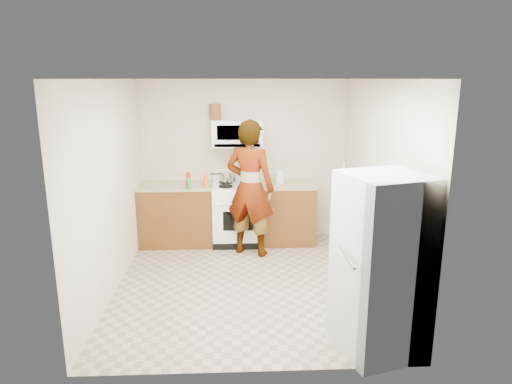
{
  "coord_description": "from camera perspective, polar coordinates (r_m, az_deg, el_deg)",
  "views": [
    {
      "loc": [
        -0.12,
        -5.3,
        2.5
      ],
      "look_at": [
        0.14,
        0.55,
        1.04
      ],
      "focal_mm": 32.0,
      "sensor_mm": 36.0,
      "label": 1
    }
  ],
  "objects": [
    {
      "name": "cabinet_left",
      "position": [
        7.16,
        -9.83,
        -2.89
      ],
      "size": [
        1.12,
        0.62,
        0.9
      ],
      "primitive_type": "cube",
      "color": "brown",
      "rests_on": "floor"
    },
    {
      "name": "saucepan",
      "position": [
        7.11,
        -3.51,
        1.94
      ],
      "size": [
        0.28,
        0.28,
        0.14
      ],
      "primitive_type": "cylinder",
      "rotation": [
        0.0,
        0.0,
        0.13
      ],
      "color": "#B5B6BA",
      "rests_on": "gas_range"
    },
    {
      "name": "microwave",
      "position": [
        6.96,
        -2.38,
        7.35
      ],
      "size": [
        0.76,
        0.38,
        0.4
      ],
      "primitive_type": "cube",
      "color": "white",
      "rests_on": "back_wall"
    },
    {
      "name": "tray",
      "position": [
        6.86,
        -1.44,
        0.94
      ],
      "size": [
        0.25,
        0.16,
        0.05
      ],
      "primitive_type": "cube",
      "rotation": [
        0.0,
        0.0,
        -0.01
      ],
      "color": "white",
      "rests_on": "gas_range"
    },
    {
      "name": "person",
      "position": [
        6.5,
        -0.74,
        0.46
      ],
      "size": [
        0.85,
        0.72,
        1.97
      ],
      "primitive_type": "imported",
      "rotation": [
        0.0,
        0.0,
        2.71
      ],
      "color": "tan",
      "rests_on": "floor"
    },
    {
      "name": "pot_lid",
      "position": [
        6.9,
        -6.65,
        0.81
      ],
      "size": [
        0.27,
        0.27,
        0.01
      ],
      "primitive_type": "cylinder",
      "rotation": [
        0.0,
        0.0,
        -0.06
      ],
      "color": "white",
      "rests_on": "counter_left"
    },
    {
      "name": "gas_range",
      "position": [
        7.08,
        -2.27,
        -2.58
      ],
      "size": [
        0.76,
        0.65,
        1.13
      ],
      "color": "white",
      "rests_on": "floor"
    },
    {
      "name": "broom",
      "position": [
        6.91,
        11.46,
        -1.63
      ],
      "size": [
        0.27,
        0.16,
        1.33
      ],
      "primitive_type": "cylinder",
      "rotation": [
        0.14,
        -0.14,
        -0.3
      ],
      "color": "white",
      "rests_on": "floor"
    },
    {
      "name": "kettle",
      "position": [
        7.07,
        3.04,
        1.84
      ],
      "size": [
        0.17,
        0.17,
        0.17
      ],
      "primitive_type": "cylinder",
      "rotation": [
        0.0,
        0.0,
        0.28
      ],
      "color": "white",
      "rests_on": "counter_right"
    },
    {
      "name": "counter_left",
      "position": [
        7.04,
        -9.99,
        0.75
      ],
      "size": [
        1.14,
        0.64,
        0.03
      ],
      "primitive_type": "cube",
      "color": "#988F67",
      "rests_on": "cabinet_left"
    },
    {
      "name": "bottle_green_cap",
      "position": [
        6.69,
        -8.34,
        1.03
      ],
      "size": [
        0.06,
        0.06,
        0.17
      ],
      "primitive_type": "cylinder",
      "rotation": [
        0.0,
        0.0,
        -0.09
      ],
      "color": "#1A8F34",
      "rests_on": "counter_left"
    },
    {
      "name": "right_wall",
      "position": [
        5.71,
        14.95,
        0.84
      ],
      "size": [
        0.02,
        3.6,
        2.5
      ],
      "primitive_type": "cube",
      "color": "beige",
      "rests_on": "floor"
    },
    {
      "name": "cabinet_right",
      "position": [
        7.14,
        4.0,
        -2.75
      ],
      "size": [
        0.8,
        0.62,
        0.9
      ],
      "primitive_type": "cube",
      "color": "brown",
      "rests_on": "floor"
    },
    {
      "name": "counter_right",
      "position": [
        7.02,
        4.07,
        0.9
      ],
      "size": [
        0.82,
        0.64,
        0.03
      ],
      "primitive_type": "cube",
      "color": "#988F67",
      "rests_on": "cabinet_right"
    },
    {
      "name": "bottle_spray",
      "position": [
        6.81,
        -8.46,
        1.49
      ],
      "size": [
        0.09,
        0.09,
        0.23
      ],
      "primitive_type": "cylinder",
      "rotation": [
        0.0,
        0.0,
        0.41
      ],
      "color": "red",
      "rests_on": "counter_left"
    },
    {
      "name": "fridge",
      "position": [
        4.36,
        15.38,
        -8.84
      ],
      "size": [
        0.87,
        0.87,
        1.7
      ],
      "primitive_type": "cube",
      "rotation": [
        0.0,
        0.0,
        0.29
      ],
      "color": "silver",
      "rests_on": "floor"
    },
    {
      "name": "back_wall",
      "position": [
        7.21,
        -1.55,
        3.97
      ],
      "size": [
        3.2,
        0.02,
        2.5
      ],
      "primitive_type": "cube",
      "color": "beige",
      "rests_on": "floor"
    },
    {
      "name": "floor",
      "position": [
        5.87,
        -1.14,
        -11.27
      ],
      "size": [
        3.6,
        3.6,
        0.0
      ],
      "primitive_type": "plane",
      "color": "gray",
      "rests_on": "ground"
    },
    {
      "name": "bottle_hot_sauce",
      "position": [
        6.87,
        -6.32,
        1.45
      ],
      "size": [
        0.06,
        0.06,
        0.17
      ],
      "primitive_type": "cylinder",
      "rotation": [
        0.0,
        0.0,
        -0.15
      ],
      "color": "orange",
      "rests_on": "counter_left"
    },
    {
      "name": "jug",
      "position": [
        6.96,
        -5.14,
        9.95
      ],
      "size": [
        0.18,
        0.18,
        0.24
      ],
      "primitive_type": "cube",
      "rotation": [
        0.0,
        0.0,
        0.4
      ],
      "color": "#612A17",
      "rests_on": "microwave"
    }
  ]
}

